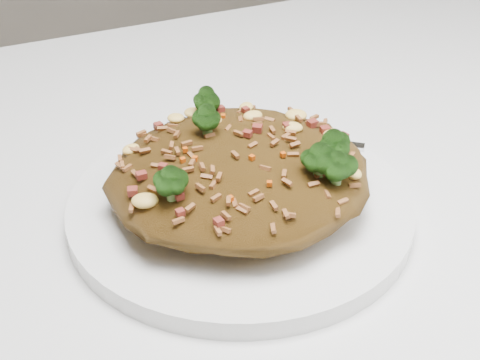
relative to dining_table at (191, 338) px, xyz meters
name	(u,v)px	position (x,y,z in m)	size (l,w,h in m)	color
dining_table	(191,338)	(0.00, 0.00, 0.00)	(1.20, 0.80, 0.75)	silver
plate	(240,206)	(0.05, 0.01, 0.10)	(0.24, 0.24, 0.01)	white
fried_rice	(241,164)	(0.05, 0.01, 0.13)	(0.18, 0.17, 0.06)	brown
fork	(273,135)	(0.11, 0.08, 0.11)	(0.13, 0.12, 0.00)	silver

